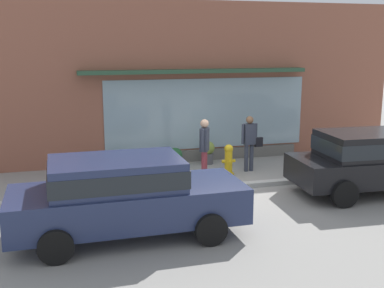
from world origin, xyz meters
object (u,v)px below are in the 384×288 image
(parked_car_black, at_px, (371,159))
(potted_plant_low_front, at_px, (119,159))
(potted_plant_near_hydrant, at_px, (175,157))
(pedestrian_passerby, at_px, (204,145))
(potted_plant_corner_tall, at_px, (82,164))
(fire_hydrant, at_px, (229,160))
(parked_car_navy, at_px, (124,193))
(potted_plant_trailing_edge, at_px, (208,151))
(pedestrian_with_handbag, at_px, (250,139))

(parked_car_black, bearing_deg, potted_plant_low_front, 146.94)
(parked_car_black, bearing_deg, potted_plant_near_hydrant, 139.70)
(pedestrian_passerby, distance_m, potted_plant_corner_tall, 3.73)
(pedestrian_passerby, bearing_deg, potted_plant_corner_tall, 93.67)
(pedestrian_passerby, xyz_separation_m, potted_plant_corner_tall, (-3.23, 1.72, -0.75))
(fire_hydrant, distance_m, parked_car_navy, 5.12)
(potted_plant_trailing_edge, bearing_deg, parked_car_black, -52.04)
(fire_hydrant, xyz_separation_m, potted_plant_trailing_edge, (-0.19, 1.40, -0.05))
(pedestrian_passerby, distance_m, potted_plant_low_front, 3.09)
(pedestrian_passerby, distance_m, potted_plant_near_hydrant, 1.96)
(potted_plant_trailing_edge, bearing_deg, pedestrian_with_handbag, -50.59)
(pedestrian_passerby, xyz_separation_m, potted_plant_trailing_edge, (0.67, 1.82, -0.62))
(pedestrian_with_handbag, distance_m, potted_plant_low_front, 4.06)
(fire_hydrant, distance_m, parked_car_black, 3.89)
(fire_hydrant, distance_m, pedestrian_with_handbag, 0.95)
(parked_car_black, distance_m, potted_plant_corner_tall, 8.01)
(fire_hydrant, bearing_deg, parked_car_navy, -133.28)
(potted_plant_corner_tall, bearing_deg, potted_plant_low_front, 19.65)
(parked_car_navy, distance_m, potted_plant_corner_tall, 5.09)
(potted_plant_corner_tall, bearing_deg, parked_car_navy, -83.33)
(pedestrian_with_handbag, relative_size, potted_plant_corner_tall, 2.98)
(pedestrian_passerby, height_order, parked_car_black, pedestrian_passerby)
(fire_hydrant, bearing_deg, pedestrian_with_handbag, 18.79)
(potted_plant_trailing_edge, bearing_deg, pedestrian_passerby, -110.25)
(potted_plant_near_hydrant, bearing_deg, potted_plant_low_front, 168.44)
(pedestrian_passerby, relative_size, potted_plant_low_front, 3.28)
(parked_car_black, relative_size, potted_plant_trailing_edge, 5.83)
(parked_car_navy, relative_size, potted_plant_low_front, 8.63)
(fire_hydrant, bearing_deg, parked_car_black, -41.35)
(potted_plant_near_hydrant, bearing_deg, potted_plant_corner_tall, -179.00)
(potted_plant_low_front, bearing_deg, pedestrian_with_handbag, -21.25)
(pedestrian_passerby, xyz_separation_m, potted_plant_near_hydrant, (-0.40, 1.77, -0.74))
(potted_plant_corner_tall, xyz_separation_m, potted_plant_low_front, (1.12, 0.40, -0.02))
(potted_plant_near_hydrant, relative_size, potted_plant_low_front, 1.11)
(fire_hydrant, distance_m, potted_plant_near_hydrant, 1.86)
(fire_hydrant, relative_size, potted_plant_near_hydrant, 1.53)
(fire_hydrant, height_order, potted_plant_corner_tall, fire_hydrant)
(potted_plant_near_hydrant, distance_m, potted_plant_low_front, 1.74)
(pedestrian_passerby, height_order, potted_plant_trailing_edge, pedestrian_passerby)
(pedestrian_with_handbag, bearing_deg, potted_plant_corner_tall, 162.36)
(pedestrian_passerby, relative_size, parked_car_black, 0.41)
(pedestrian_passerby, distance_m, potted_plant_trailing_edge, 2.04)
(pedestrian_with_handbag, bearing_deg, potted_plant_low_front, 153.34)
(parked_car_navy, distance_m, potted_plant_trailing_edge, 6.11)
(fire_hydrant, height_order, potted_plant_near_hydrant, fire_hydrant)
(parked_car_black, xyz_separation_m, potted_plant_corner_tall, (-6.99, 3.86, -0.62))
(pedestrian_with_handbag, xyz_separation_m, potted_plant_trailing_edge, (-0.94, 1.15, -0.56))
(potted_plant_corner_tall, distance_m, potted_plant_trailing_edge, 3.90)
(parked_car_black, height_order, potted_plant_near_hydrant, parked_car_black)
(pedestrian_with_handbag, distance_m, potted_plant_near_hydrant, 2.39)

